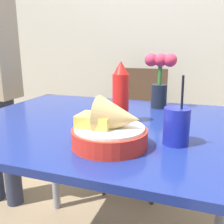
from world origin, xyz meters
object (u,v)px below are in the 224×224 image
object	(u,v)px
chair_far_window	(138,117)
ketchup_bottle	(121,93)
food_basket	(112,129)
drink_cup	(176,127)
flower_vase	(160,77)

from	to	relation	value
chair_far_window	ketchup_bottle	size ratio (longest dim) A/B	3.77
food_basket	ketchup_bottle	size ratio (longest dim) A/B	0.95
chair_far_window	food_basket	bearing A→B (deg)	-80.60
food_basket	ketchup_bottle	distance (m)	0.26
chair_far_window	drink_cup	world-z (taller)	drink_cup
chair_far_window	drink_cup	distance (m)	1.16
food_basket	flower_vase	size ratio (longest dim) A/B	0.87
chair_far_window	drink_cup	bearing A→B (deg)	-70.93
ketchup_bottle	drink_cup	xyz separation A→B (m)	(0.23, -0.16, -0.06)
drink_cup	ketchup_bottle	bearing A→B (deg)	144.35
food_basket	flower_vase	distance (m)	0.55
chair_far_window	drink_cup	size ratio (longest dim) A/B	4.21
flower_vase	ketchup_bottle	bearing A→B (deg)	-109.27
flower_vase	drink_cup	bearing A→B (deg)	-74.86
chair_far_window	ketchup_bottle	bearing A→B (deg)	-81.15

